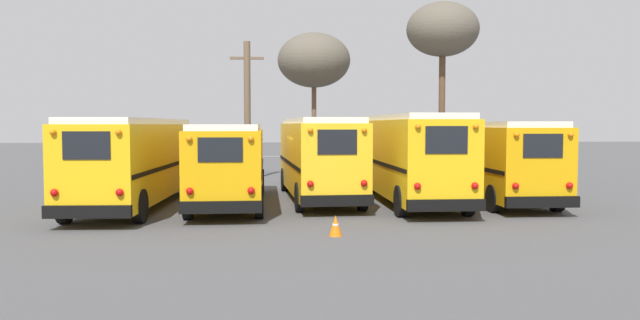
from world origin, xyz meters
TOP-DOWN VIEW (x-y plane):
  - ground_plane at (0.00, 0.00)m, footprint 160.00×160.00m
  - school_bus_0 at (-6.76, -1.08)m, footprint 2.86×10.49m
  - school_bus_1 at (-3.38, -0.76)m, footprint 2.59×9.83m
  - school_bus_2 at (0.00, 0.55)m, footprint 2.90×9.68m
  - school_bus_3 at (3.38, -0.43)m, footprint 2.57×10.41m
  - school_bus_4 at (6.76, -0.12)m, footprint 2.50×9.50m
  - utility_pole at (-3.14, 9.53)m, footprint 1.80×0.36m
  - bare_tree_0 at (0.58, 11.93)m, footprint 4.17×4.17m
  - bare_tree_1 at (7.18, 8.67)m, footprint 3.82×3.82m
  - fence_line at (-0.00, 6.84)m, footprint 21.58×0.06m
  - traffic_cone at (-0.13, -7.51)m, footprint 0.36×0.36m

SIDE VIEW (x-z plane):
  - ground_plane at x=0.00m, z-range 0.00..0.00m
  - traffic_cone at x=-0.13m, z-range 0.00..0.56m
  - fence_line at x=0.00m, z-range 0.27..1.69m
  - school_bus_1 at x=-3.38m, z-range 0.15..3.13m
  - school_bus_4 at x=6.76m, z-range 0.13..3.21m
  - school_bus_0 at x=-6.76m, z-range 0.15..3.34m
  - school_bus_2 at x=0.00m, z-range 0.14..3.36m
  - school_bus_3 at x=3.38m, z-range 0.14..3.49m
  - utility_pole at x=-3.14m, z-range 0.10..7.48m
  - bare_tree_0 at x=0.58m, z-range 2.52..10.75m
  - bare_tree_1 at x=7.18m, z-range 3.20..12.63m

